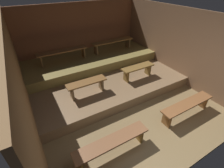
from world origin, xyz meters
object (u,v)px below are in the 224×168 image
object	(u,v)px
bench_lower_right	(138,69)
bench_middle_right	(113,43)
bench_floor_right	(187,106)
bench_lower_left	(87,85)
bench_floor_left	(112,143)
bench_middle_left	(63,53)

from	to	relation	value
bench_lower_right	bench_middle_right	xyz separation A→B (m)	(0.11, 1.82, 0.34)
bench_floor_right	bench_lower_left	bearing A→B (deg)	138.15
bench_floor_left	bench_lower_left	world-z (taller)	bench_lower_left
bench_floor_right	bench_middle_left	distance (m)	4.33
bench_floor_left	bench_middle_right	bearing A→B (deg)	59.34
bench_floor_left	bench_lower_left	distance (m)	1.90
bench_middle_left	bench_floor_right	bearing A→B (deg)	-59.34
bench_floor_right	bench_middle_left	world-z (taller)	bench_middle_left
bench_floor_left	bench_floor_right	bearing A→B (deg)	0.00
bench_floor_left	bench_lower_right	xyz separation A→B (m)	(2.07, 1.86, 0.30)
bench_lower_left	bench_middle_right	size ratio (longest dim) A/B	0.65
bench_middle_right	bench_lower_right	bearing A→B (deg)	-93.40
bench_middle_left	bench_middle_right	distance (m)	2.04
bench_middle_left	bench_middle_right	xyz separation A→B (m)	(2.04, 0.00, 0.00)
bench_floor_left	bench_lower_right	bearing A→B (deg)	41.85
bench_lower_left	bench_middle_right	world-z (taller)	bench_middle_right
bench_floor_right	bench_lower_right	distance (m)	1.90
bench_floor_left	bench_floor_right	world-z (taller)	same
bench_lower_left	bench_lower_right	distance (m)	1.83
bench_lower_left	bench_floor_right	bearing A→B (deg)	-41.85
bench_lower_left	bench_middle_left	size ratio (longest dim) A/B	0.65
bench_lower_right	bench_middle_left	xyz separation A→B (m)	(-1.93, 1.82, 0.34)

